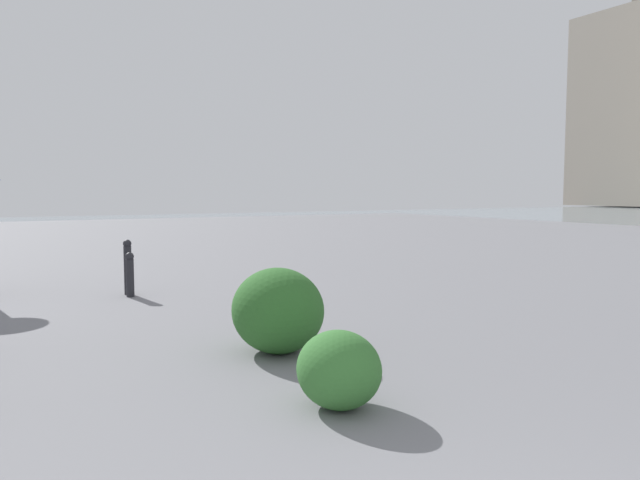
# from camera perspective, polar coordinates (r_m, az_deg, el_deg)

# --- Properties ---
(bollard_near) EXTENTS (0.13, 0.13, 0.70)m
(bollard_near) POSITION_cam_1_polar(r_m,az_deg,el_deg) (9.76, -17.59, -3.05)
(bollard_near) COLOR #232328
(bollard_near) RESTS_ON ground
(bollard_mid) EXTENTS (0.13, 0.13, 0.88)m
(bollard_mid) POSITION_cam_1_polar(r_m,az_deg,el_deg) (9.96, -17.79, -2.37)
(bollard_mid) COLOR #232328
(bollard_mid) RESTS_ON ground
(shrub_low) EXTENTS (0.70, 0.63, 0.59)m
(shrub_low) POSITION_cam_1_polar(r_m,az_deg,el_deg) (4.62, 1.80, -12.19)
(shrub_low) COLOR #387533
(shrub_low) RESTS_ON ground
(shrub_round) EXTENTS (1.02, 0.92, 0.87)m
(shrub_round) POSITION_cam_1_polar(r_m,az_deg,el_deg) (6.12, -4.03, -6.69)
(shrub_round) COLOR #2D6628
(shrub_round) RESTS_ON ground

